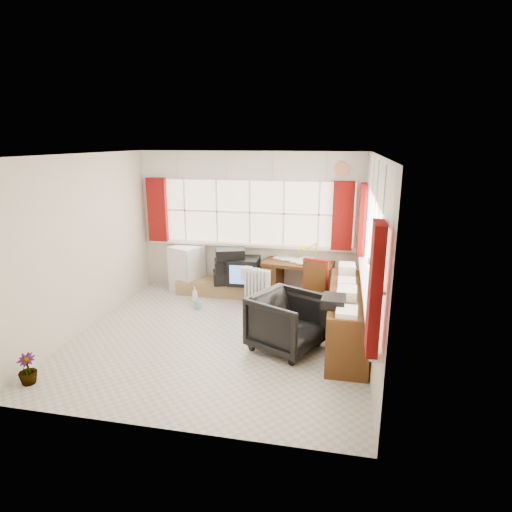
# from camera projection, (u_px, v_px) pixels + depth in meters

# --- Properties ---
(ground) EXTENTS (4.00, 4.00, 0.00)m
(ground) POSITION_uv_depth(u_px,v_px,m) (220.00, 338.00, 5.99)
(ground) COLOR beige
(ground) RESTS_ON ground
(room_walls) EXTENTS (4.00, 4.00, 4.00)m
(room_walls) POSITION_uv_depth(u_px,v_px,m) (218.00, 233.00, 5.60)
(room_walls) COLOR beige
(room_walls) RESTS_ON ground
(window_back) EXTENTS (3.70, 0.12, 3.60)m
(window_back) POSITION_uv_depth(u_px,v_px,m) (250.00, 241.00, 7.58)
(window_back) COLOR #FEE9C9
(window_back) RESTS_ON room_walls
(window_right) EXTENTS (0.12, 3.70, 3.60)m
(window_right) POSITION_uv_depth(u_px,v_px,m) (367.00, 283.00, 5.37)
(window_right) COLOR #FEE9C9
(window_right) RESTS_ON room_walls
(curtains) EXTENTS (3.83, 3.83, 1.15)m
(curtains) POSITION_uv_depth(u_px,v_px,m) (296.00, 226.00, 6.31)
(curtains) COLOR maroon
(curtains) RESTS_ON room_walls
(overhead_cabinets) EXTENTS (3.98, 3.98, 0.48)m
(overhead_cabinets) POSITION_uv_depth(u_px,v_px,m) (301.00, 171.00, 6.14)
(overhead_cabinets) COLOR silver
(overhead_cabinets) RESTS_ON room_walls
(desk) EXTENTS (1.24, 0.75, 0.71)m
(desk) POSITION_uv_depth(u_px,v_px,m) (298.00, 279.00, 7.33)
(desk) COLOR #593015
(desk) RESTS_ON ground
(desk_lamp) EXTENTS (0.14, 0.11, 0.39)m
(desk_lamp) POSITION_uv_depth(u_px,v_px,m) (316.00, 249.00, 7.00)
(desk_lamp) COLOR #F6ED0A
(desk_lamp) RESTS_ON desk
(task_chair) EXTENTS (0.50, 0.52, 0.96)m
(task_chair) POSITION_uv_depth(u_px,v_px,m) (313.00, 290.00, 6.38)
(task_chair) COLOR black
(task_chair) RESTS_ON ground
(office_chair) EXTENTS (1.10, 1.09, 0.76)m
(office_chair) POSITION_uv_depth(u_px,v_px,m) (287.00, 322.00, 5.58)
(office_chair) COLOR black
(office_chair) RESTS_ON ground
(radiator) EXTENTS (0.47, 0.31, 0.66)m
(radiator) POSITION_uv_depth(u_px,v_px,m) (257.00, 292.00, 7.02)
(radiator) COLOR white
(radiator) RESTS_ON ground
(credenza) EXTENTS (0.50, 2.00, 0.85)m
(credenza) POSITION_uv_depth(u_px,v_px,m) (347.00, 316.00, 5.74)
(credenza) COLOR #593015
(credenza) RESTS_ON ground
(file_tray) EXTENTS (0.29, 0.37, 0.12)m
(file_tray) POSITION_uv_depth(u_px,v_px,m) (334.00, 301.00, 5.13)
(file_tray) COLOR black
(file_tray) RESTS_ON credenza
(tv_bench) EXTENTS (1.40, 0.50, 0.25)m
(tv_bench) POSITION_uv_depth(u_px,v_px,m) (217.00, 287.00, 7.69)
(tv_bench) COLOR #997E4C
(tv_bench) RESTS_ON ground
(crt_tv) EXTENTS (0.52, 0.49, 0.47)m
(crt_tv) POSITION_uv_depth(u_px,v_px,m) (244.00, 271.00, 7.41)
(crt_tv) COLOR black
(crt_tv) RESTS_ON tv_bench
(hifi_stack) EXTENTS (0.68, 0.54, 0.62)m
(hifi_stack) POSITION_uv_depth(u_px,v_px,m) (230.00, 267.00, 7.44)
(hifi_stack) COLOR black
(hifi_stack) RESTS_ON tv_bench
(mini_fridge) EXTENTS (0.63, 0.64, 0.83)m
(mini_fridge) POSITION_uv_depth(u_px,v_px,m) (187.00, 268.00, 7.81)
(mini_fridge) COLOR white
(mini_fridge) RESTS_ON ground
(spray_bottle_a) EXTENTS (0.13, 0.13, 0.27)m
(spray_bottle_a) POSITION_uv_depth(u_px,v_px,m) (195.00, 294.00, 7.28)
(spray_bottle_a) COLOR silver
(spray_bottle_a) RESTS_ON ground
(spray_bottle_b) EXTENTS (0.10, 0.11, 0.21)m
(spray_bottle_b) POSITION_uv_depth(u_px,v_px,m) (197.00, 303.00, 6.97)
(spray_bottle_b) COLOR #82C2BE
(spray_bottle_b) RESTS_ON ground
(flower_vase) EXTENTS (0.23, 0.23, 0.36)m
(flower_vase) POSITION_uv_depth(u_px,v_px,m) (27.00, 369.00, 4.82)
(flower_vase) COLOR black
(flower_vase) RESTS_ON ground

